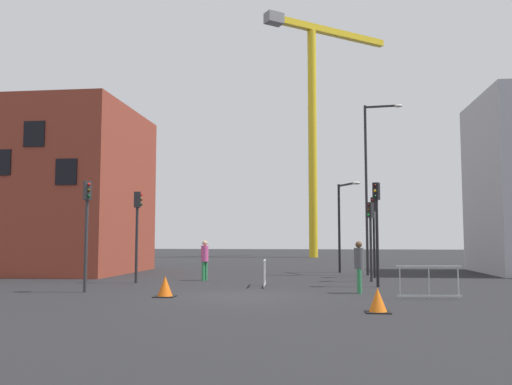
{
  "coord_description": "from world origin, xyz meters",
  "views": [
    {
      "loc": [
        2.74,
        -18.27,
        1.96
      ],
      "look_at": [
        0.0,
        4.81,
        3.94
      ],
      "focal_mm": 37.89,
      "sensor_mm": 36.0,
      "label": 1
    }
  ],
  "objects_px": {
    "traffic_light_island": "(377,217)",
    "pedestrian_waiting": "(359,263)",
    "traffic_light_median": "(87,217)",
    "traffic_light_corner": "(374,224)",
    "traffic_light_far": "(137,222)",
    "traffic_cone_on_verge": "(165,287)",
    "streetlamp_tall": "(370,176)",
    "pedestrian_walking": "(205,257)",
    "traffic_light_verge": "(370,228)",
    "construction_crane": "(314,104)",
    "traffic_cone_striped": "(378,301)",
    "streetlamp_short": "(342,217)"
  },
  "relations": [
    {
      "from": "traffic_light_corner",
      "to": "pedestrian_walking",
      "type": "bearing_deg",
      "value": -161.97
    },
    {
      "from": "streetlamp_tall",
      "to": "traffic_light_median",
      "type": "bearing_deg",
      "value": -137.49
    },
    {
      "from": "traffic_light_island",
      "to": "traffic_light_verge",
      "type": "distance_m",
      "value": 2.68
    },
    {
      "from": "traffic_light_far",
      "to": "pedestrian_waiting",
      "type": "distance_m",
      "value": 10.13
    },
    {
      "from": "streetlamp_tall",
      "to": "traffic_light_far",
      "type": "relative_size",
      "value": 2.28
    },
    {
      "from": "traffic_light_corner",
      "to": "pedestrian_walking",
      "type": "distance_m",
      "value": 8.61
    },
    {
      "from": "traffic_light_median",
      "to": "traffic_light_corner",
      "type": "distance_m",
      "value": 14.09
    },
    {
      "from": "construction_crane",
      "to": "traffic_light_corner",
      "type": "bearing_deg",
      "value": -83.72
    },
    {
      "from": "traffic_light_corner",
      "to": "construction_crane",
      "type": "bearing_deg",
      "value": 96.28
    },
    {
      "from": "traffic_cone_on_verge",
      "to": "pedestrian_waiting",
      "type": "bearing_deg",
      "value": 16.71
    },
    {
      "from": "traffic_light_island",
      "to": "pedestrian_walking",
      "type": "xyz_separation_m",
      "value": [
        -7.67,
        2.52,
        -1.74
      ]
    },
    {
      "from": "construction_crane",
      "to": "pedestrian_waiting",
      "type": "relative_size",
      "value": 13.47
    },
    {
      "from": "traffic_light_verge",
      "to": "construction_crane",
      "type": "bearing_deg",
      "value": 95.08
    },
    {
      "from": "construction_crane",
      "to": "pedestrian_waiting",
      "type": "distance_m",
      "value": 39.54
    },
    {
      "from": "streetlamp_tall",
      "to": "traffic_cone_on_verge",
      "type": "relative_size",
      "value": 13.16
    },
    {
      "from": "traffic_light_far",
      "to": "traffic_cone_striped",
      "type": "distance_m",
      "value": 12.94
    },
    {
      "from": "pedestrian_walking",
      "to": "streetlamp_tall",
      "type": "bearing_deg",
      "value": 28.4
    },
    {
      "from": "traffic_light_far",
      "to": "traffic_cone_striped",
      "type": "bearing_deg",
      "value": -41.3
    },
    {
      "from": "pedestrian_waiting",
      "to": "traffic_cone_striped",
      "type": "height_order",
      "value": "pedestrian_waiting"
    },
    {
      "from": "traffic_light_island",
      "to": "traffic_cone_striped",
      "type": "height_order",
      "value": "traffic_light_island"
    },
    {
      "from": "traffic_light_verge",
      "to": "pedestrian_walking",
      "type": "distance_m",
      "value": 7.78
    },
    {
      "from": "traffic_light_verge",
      "to": "traffic_light_far",
      "type": "height_order",
      "value": "traffic_light_far"
    },
    {
      "from": "streetlamp_short",
      "to": "traffic_light_far",
      "type": "height_order",
      "value": "streetlamp_short"
    },
    {
      "from": "streetlamp_tall",
      "to": "traffic_light_median",
      "type": "relative_size",
      "value": 2.25
    },
    {
      "from": "construction_crane",
      "to": "traffic_cone_striped",
      "type": "relative_size",
      "value": 38.2
    },
    {
      "from": "traffic_cone_on_verge",
      "to": "traffic_cone_striped",
      "type": "height_order",
      "value": "traffic_cone_on_verge"
    },
    {
      "from": "streetlamp_short",
      "to": "traffic_light_median",
      "type": "height_order",
      "value": "streetlamp_short"
    },
    {
      "from": "traffic_cone_on_verge",
      "to": "traffic_light_corner",
      "type": "bearing_deg",
      "value": 51.02
    },
    {
      "from": "streetlamp_tall",
      "to": "streetlamp_short",
      "type": "distance_m",
      "value": 3.17
    },
    {
      "from": "traffic_light_verge",
      "to": "traffic_light_corner",
      "type": "bearing_deg",
      "value": 81.06
    },
    {
      "from": "traffic_light_median",
      "to": "pedestrian_waiting",
      "type": "xyz_separation_m",
      "value": [
        9.91,
        0.8,
        -1.64
      ]
    },
    {
      "from": "traffic_light_verge",
      "to": "traffic_light_corner",
      "type": "relative_size",
      "value": 0.9
    },
    {
      "from": "traffic_light_median",
      "to": "traffic_light_far",
      "type": "xyz_separation_m",
      "value": [
        0.48,
        4.15,
        -0.03
      ]
    },
    {
      "from": "traffic_light_far",
      "to": "traffic_light_island",
      "type": "bearing_deg",
      "value": -4.09
    },
    {
      "from": "traffic_light_island",
      "to": "pedestrian_waiting",
      "type": "height_order",
      "value": "traffic_light_island"
    },
    {
      "from": "streetlamp_short",
      "to": "traffic_light_corner",
      "type": "height_order",
      "value": "streetlamp_short"
    },
    {
      "from": "streetlamp_tall",
      "to": "streetlamp_short",
      "type": "relative_size",
      "value": 1.8
    },
    {
      "from": "traffic_light_verge",
      "to": "pedestrian_waiting",
      "type": "xyz_separation_m",
      "value": [
        -0.91,
        -5.26,
        -1.35
      ]
    },
    {
      "from": "pedestrian_walking",
      "to": "traffic_cone_striped",
      "type": "bearing_deg",
      "value": -55.96
    },
    {
      "from": "streetlamp_short",
      "to": "traffic_light_corner",
      "type": "xyz_separation_m",
      "value": [
        1.4,
        -3.64,
        -0.51
      ]
    },
    {
      "from": "traffic_light_verge",
      "to": "traffic_light_median",
      "type": "distance_m",
      "value": 12.4
    },
    {
      "from": "traffic_light_far",
      "to": "pedestrian_walking",
      "type": "bearing_deg",
      "value": 33.66
    },
    {
      "from": "streetlamp_tall",
      "to": "traffic_light_island",
      "type": "relative_size",
      "value": 2.16
    },
    {
      "from": "traffic_light_island",
      "to": "traffic_cone_on_verge",
      "type": "height_order",
      "value": "traffic_light_island"
    },
    {
      "from": "traffic_light_far",
      "to": "traffic_cone_on_verge",
      "type": "height_order",
      "value": "traffic_light_far"
    },
    {
      "from": "streetlamp_short",
      "to": "traffic_light_median",
      "type": "bearing_deg",
      "value": -128.82
    },
    {
      "from": "pedestrian_walking",
      "to": "pedestrian_waiting",
      "type": "bearing_deg",
      "value": -37.21
    },
    {
      "from": "traffic_light_island",
      "to": "pedestrian_walking",
      "type": "height_order",
      "value": "traffic_light_island"
    },
    {
      "from": "traffic_light_island",
      "to": "traffic_cone_on_verge",
      "type": "distance_m",
      "value": 9.12
    },
    {
      "from": "pedestrian_waiting",
      "to": "traffic_cone_on_verge",
      "type": "distance_m",
      "value": 6.9
    }
  ]
}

